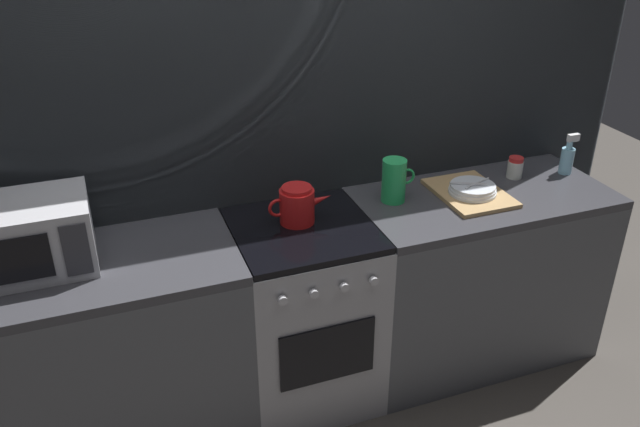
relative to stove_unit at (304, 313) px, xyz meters
The scene contains 11 objects.
ground_plane 0.45m from the stove_unit, 90.00° to the left, with size 8.00×8.00×0.00m, color #47423D.
back_wall 0.82m from the stove_unit, 90.00° to the left, with size 3.60×0.05×2.40m.
counter_left 0.90m from the stove_unit, behind, with size 1.20×0.60×0.90m.
stove_unit is the anchor object (origin of this frame).
counter_right 0.90m from the stove_unit, ahead, with size 1.20×0.60×0.90m.
microwave 1.21m from the stove_unit, behind, with size 0.46×0.35×0.27m.
kettle 0.53m from the stove_unit, 95.71° to the left, with size 0.28×0.15×0.17m.
pitcher 0.73m from the stove_unit, 11.37° to the left, with size 0.16×0.11×0.20m.
dish_pile 0.95m from the stove_unit, ahead, with size 0.30×0.40×0.07m.
spice_jar 1.25m from the stove_unit, ahead, with size 0.08×0.08×0.10m.
spray_bottle 1.51m from the stove_unit, ahead, with size 0.08×0.06×0.20m.
Camera 1 is at (-0.78, -2.30, 2.25)m, focal length 36.82 mm.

